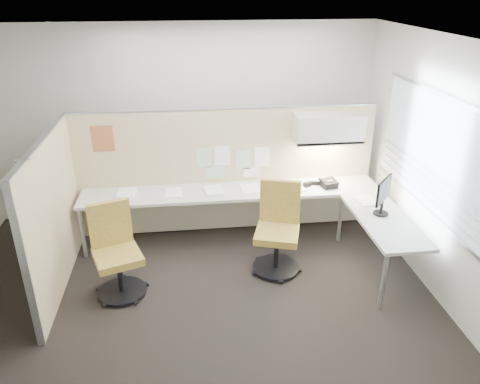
{
  "coord_description": "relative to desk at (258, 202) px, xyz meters",
  "views": [
    {
      "loc": [
        0.02,
        -4.4,
        3.3
      ],
      "look_at": [
        0.65,
        0.8,
        0.91
      ],
      "focal_mm": 35.0,
      "sensor_mm": 36.0,
      "label": 1
    }
  ],
  "objects": [
    {
      "name": "floor",
      "position": [
        -0.93,
        -1.13,
        -0.61
      ],
      "size": [
        5.5,
        4.5,
        0.01
      ],
      "primitive_type": "cube",
      "color": "black",
      "rests_on": "ground"
    },
    {
      "name": "ceiling",
      "position": [
        -0.93,
        -1.13,
        2.2
      ],
      "size": [
        5.5,
        4.5,
        0.01
      ],
      "primitive_type": "cube",
      "color": "white",
      "rests_on": "wall_back"
    },
    {
      "name": "wall_back",
      "position": [
        -0.93,
        1.12,
        0.8
      ],
      "size": [
        5.5,
        0.02,
        2.8
      ],
      "primitive_type": "cube",
      "color": "beige",
      "rests_on": "ground"
    },
    {
      "name": "wall_front",
      "position": [
        -0.93,
        -3.38,
        0.8
      ],
      "size": [
        5.5,
        0.02,
        2.8
      ],
      "primitive_type": "cube",
      "color": "beige",
      "rests_on": "ground"
    },
    {
      "name": "wall_right",
      "position": [
        1.82,
        -1.13,
        0.8
      ],
      "size": [
        0.02,
        4.5,
        2.8
      ],
      "primitive_type": "cube",
      "color": "beige",
      "rests_on": "ground"
    },
    {
      "name": "window_pane",
      "position": [
        1.79,
        -1.13,
        0.95
      ],
      "size": [
        0.01,
        2.8,
        1.3
      ],
      "primitive_type": "cube",
      "color": "#A6B4C1",
      "rests_on": "wall_right"
    },
    {
      "name": "partition_back",
      "position": [
        -0.38,
        0.47,
        0.27
      ],
      "size": [
        4.1,
        0.06,
        1.75
      ],
      "primitive_type": "cube",
      "color": "beige",
      "rests_on": "floor"
    },
    {
      "name": "partition_left",
      "position": [
        -2.43,
        -0.63,
        0.27
      ],
      "size": [
        0.06,
        2.2,
        1.75
      ],
      "primitive_type": "cube",
      "color": "beige",
      "rests_on": "floor"
    },
    {
      "name": "desk",
      "position": [
        0.0,
        0.0,
        0.0
      ],
      "size": [
        4.0,
        2.07,
        0.73
      ],
      "color": "beige",
      "rests_on": "floor"
    },
    {
      "name": "overhead_bin",
      "position": [
        0.97,
        0.26,
        0.91
      ],
      "size": [
        0.9,
        0.36,
        0.38
      ],
      "primitive_type": "cube",
      "color": "beige",
      "rests_on": "partition_back"
    },
    {
      "name": "task_light_strip",
      "position": [
        0.97,
        0.26,
        0.7
      ],
      "size": [
        0.6,
        0.06,
        0.02
      ],
      "primitive_type": "cube",
      "color": "#FFEABF",
      "rests_on": "overhead_bin"
    },
    {
      "name": "pinned_papers",
      "position": [
        -0.3,
        0.44,
        0.43
      ],
      "size": [
        1.01,
        0.0,
        0.47
      ],
      "color": "#8CBF8C",
      "rests_on": "partition_back"
    },
    {
      "name": "poster",
      "position": [
        -1.98,
        0.44,
        0.82
      ],
      "size": [
        0.28,
        0.0,
        0.35
      ],
      "primitive_type": "cube",
      "color": "orange",
      "rests_on": "partition_back"
    },
    {
      "name": "chair_left",
      "position": [
        -1.75,
        -0.9,
        -0.11
      ],
      "size": [
        0.63,
        0.65,
        1.05
      ],
      "rotation": [
        0.0,
        0.0,
        0.34
      ],
      "color": "black",
      "rests_on": "floor"
    },
    {
      "name": "chair_right",
      "position": [
        0.15,
        -0.63,
        -0.09
      ],
      "size": [
        0.64,
        0.66,
        1.09
      ],
      "rotation": [
        0.0,
        0.0,
        -0.3
      ],
      "color": "black",
      "rests_on": "floor"
    },
    {
      "name": "monitor",
      "position": [
        1.37,
        -0.77,
        0.39
      ],
      "size": [
        0.31,
        0.35,
        0.46
      ],
      "rotation": [
        0.0,
        0.0,
        0.85
      ],
      "color": "black",
      "rests_on": "desk"
    },
    {
      "name": "phone",
      "position": [
        0.98,
        0.09,
        0.18
      ],
      "size": [
        0.25,
        0.23,
        0.12
      ],
      "rotation": [
        0.0,
        0.0,
        0.24
      ],
      "color": "black",
      "rests_on": "desk"
    },
    {
      "name": "stapler",
      "position": [
        0.81,
        0.19,
        0.15
      ],
      "size": [
        0.14,
        0.06,
        0.05
      ],
      "primitive_type": "cube",
      "rotation": [
        0.0,
        0.0,
        -0.13
      ],
      "color": "black",
      "rests_on": "desk"
    },
    {
      "name": "tape_dispenser",
      "position": [
        0.7,
        0.14,
        0.16
      ],
      "size": [
        0.11,
        0.09,
        0.06
      ],
      "primitive_type": "cube",
      "rotation": [
        0.0,
        0.0,
        0.31
      ],
      "color": "black",
      "rests_on": "desk"
    },
    {
      "name": "coat_hook",
      "position": [
        -2.51,
        -1.23,
        0.83
      ],
      "size": [
        0.18,
        0.41,
        1.25
      ],
      "color": "silver",
      "rests_on": "partition_left"
    },
    {
      "name": "paper_stack_0",
      "position": [
        -1.72,
        0.18,
        0.15
      ],
      "size": [
        0.25,
        0.32,
        0.03
      ],
      "primitive_type": "cube",
      "rotation": [
        0.0,
        0.0,
        -0.07
      ],
      "color": "white",
      "rests_on": "desk"
    },
    {
      "name": "paper_stack_1",
      "position": [
        -1.1,
        0.14,
        0.14
      ],
      "size": [
        0.24,
        0.31,
        0.02
      ],
      "primitive_type": "cube",
      "rotation": [
        0.0,
        0.0,
        -0.03
      ],
      "color": "white",
      "rests_on": "desk"
    },
    {
      "name": "paper_stack_2",
      "position": [
        -0.58,
        0.1,
        0.15
      ],
      "size": [
        0.27,
        0.33,
        0.05
      ],
      "primitive_type": "cube",
      "rotation": [
        0.0,
        0.0,
        0.13
      ],
      "color": "white",
      "rests_on": "desk"
    },
    {
      "name": "paper_stack_3",
      "position": [
        -0.08,
        0.15,
        0.13
      ],
      "size": [
        0.26,
        0.32,
        0.01
      ],
      "primitive_type": "cube",
      "rotation": [
        0.0,
        0.0,
        0.09
      ],
      "color": "white",
      "rests_on": "desk"
    },
    {
      "name": "paper_stack_4",
      "position": [
        0.51,
        0.1,
        0.14
      ],
      "size": [
        0.3,
        0.35,
        0.03
      ],
      "primitive_type": "cube",
      "rotation": [
        0.0,
        0.0,
        0.27
      ],
      "color": "white",
      "rests_on": "desk"
    },
    {
      "name": "paper_stack_5",
      "position": [
        1.33,
        -0.4,
        0.14
      ],
      "size": [
        0.27,
        0.33,
        0.02
      ],
      "primitive_type": "cube",
      "rotation": [
        0.0,
        0.0,
        0.14
      ],
      "color": "white",
      "rests_on": "desk"
    }
  ]
}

